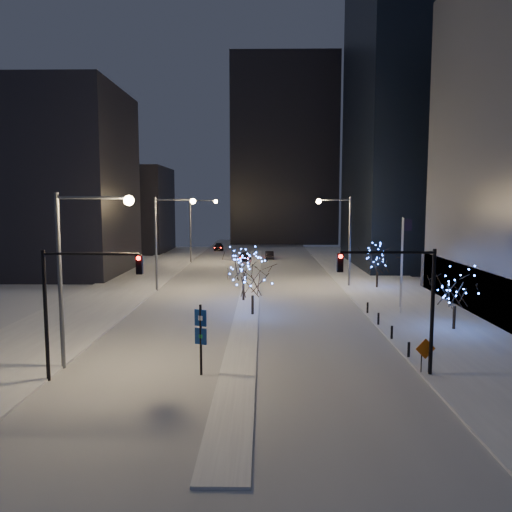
{
  "coord_description": "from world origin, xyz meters",
  "views": [
    {
      "loc": [
        1.42,
        -25.45,
        9.47
      ],
      "look_at": [
        0.78,
        15.73,
        5.0
      ],
      "focal_mm": 35.0,
      "sensor_mm": 36.0,
      "label": 1
    }
  ],
  "objects_px": {
    "holiday_tree_median_near": "(253,278)",
    "wayfinding_sign": "(201,332)",
    "street_lamp_w_near": "(78,256)",
    "street_lamp_w_far": "(197,221)",
    "car_near": "(245,257)",
    "construction_sign": "(425,352)",
    "holiday_tree_plaza_near": "(455,289)",
    "holiday_tree_plaza_far": "(378,260)",
    "traffic_signal_west": "(74,293)",
    "street_lamp_east": "(342,229)",
    "holiday_tree_median_far": "(243,265)",
    "car_far": "(219,247)",
    "car_mid": "(269,255)",
    "street_lamp_w_mid": "(166,230)",
    "traffic_signal_east": "(404,290)"
  },
  "relations": [
    {
      "from": "traffic_signal_west",
      "to": "holiday_tree_median_far",
      "type": "height_order",
      "value": "traffic_signal_west"
    },
    {
      "from": "car_far",
      "to": "car_near",
      "type": "bearing_deg",
      "value": -76.34
    },
    {
      "from": "car_far",
      "to": "holiday_tree_plaza_far",
      "type": "height_order",
      "value": "holiday_tree_plaza_far"
    },
    {
      "from": "street_lamp_w_near",
      "to": "wayfinding_sign",
      "type": "xyz_separation_m",
      "value": [
        6.94,
        -1.0,
        -4.08
      ]
    },
    {
      "from": "traffic_signal_east",
      "to": "car_near",
      "type": "xyz_separation_m",
      "value": [
        -10.6,
        53.41,
        -4.05
      ]
    },
    {
      "from": "holiday_tree_median_near",
      "to": "wayfinding_sign",
      "type": "relative_size",
      "value": 1.21
    },
    {
      "from": "street_lamp_w_mid",
      "to": "wayfinding_sign",
      "type": "relative_size",
      "value": 2.53
    },
    {
      "from": "traffic_signal_east",
      "to": "car_near",
      "type": "bearing_deg",
      "value": 101.23
    },
    {
      "from": "holiday_tree_median_near",
      "to": "street_lamp_w_mid",
      "type": "bearing_deg",
      "value": 129.12
    },
    {
      "from": "street_lamp_w_mid",
      "to": "holiday_tree_plaza_near",
      "type": "distance_m",
      "value": 29.5
    },
    {
      "from": "car_near",
      "to": "holiday_tree_median_near",
      "type": "height_order",
      "value": "holiday_tree_median_near"
    },
    {
      "from": "car_mid",
      "to": "car_near",
      "type": "bearing_deg",
      "value": 37.25
    },
    {
      "from": "car_near",
      "to": "construction_sign",
      "type": "distance_m",
      "value": 54.47
    },
    {
      "from": "street_lamp_w_near",
      "to": "car_near",
      "type": "bearing_deg",
      "value": 82.1
    },
    {
      "from": "street_lamp_w_far",
      "to": "holiday_tree_median_near",
      "type": "distance_m",
      "value": 37.95
    },
    {
      "from": "street_lamp_w_near",
      "to": "holiday_tree_median_near",
      "type": "relative_size",
      "value": 2.1
    },
    {
      "from": "car_mid",
      "to": "street_lamp_east",
      "type": "bearing_deg",
      "value": 105.16
    },
    {
      "from": "street_lamp_w_far",
      "to": "holiday_tree_plaza_near",
      "type": "bearing_deg",
      "value": -59.36
    },
    {
      "from": "holiday_tree_median_near",
      "to": "holiday_tree_plaza_near",
      "type": "bearing_deg",
      "value": -17.13
    },
    {
      "from": "street_lamp_w_mid",
      "to": "car_mid",
      "type": "xyz_separation_m",
      "value": [
        11.33,
        30.54,
        -5.84
      ]
    },
    {
      "from": "holiday_tree_plaza_near",
      "to": "wayfinding_sign",
      "type": "distance_m",
      "value": 20.04
    },
    {
      "from": "street_lamp_east",
      "to": "wayfinding_sign",
      "type": "distance_m",
      "value": 31.67
    },
    {
      "from": "car_far",
      "to": "wayfinding_sign",
      "type": "height_order",
      "value": "wayfinding_sign"
    },
    {
      "from": "street_lamp_w_far",
      "to": "holiday_tree_median_near",
      "type": "height_order",
      "value": "street_lamp_w_far"
    },
    {
      "from": "street_lamp_w_near",
      "to": "traffic_signal_west",
      "type": "distance_m",
      "value": 2.7
    },
    {
      "from": "holiday_tree_plaza_near",
      "to": "holiday_tree_plaza_far",
      "type": "distance_m",
      "value": 18.13
    },
    {
      "from": "car_far",
      "to": "wayfinding_sign",
      "type": "xyz_separation_m",
      "value": [
        5.45,
        -71.19,
        1.76
      ]
    },
    {
      "from": "street_lamp_w_near",
      "to": "traffic_signal_west",
      "type": "bearing_deg",
      "value": -76.04
    },
    {
      "from": "wayfinding_sign",
      "to": "construction_sign",
      "type": "bearing_deg",
      "value": 23.51
    },
    {
      "from": "street_lamp_w_near",
      "to": "wayfinding_sign",
      "type": "bearing_deg",
      "value": -8.2
    },
    {
      "from": "street_lamp_w_far",
      "to": "wayfinding_sign",
      "type": "xyz_separation_m",
      "value": [
        6.94,
        -51.0,
        -4.08
      ]
    },
    {
      "from": "holiday_tree_plaza_near",
      "to": "holiday_tree_plaza_far",
      "type": "bearing_deg",
      "value": 95.05
    },
    {
      "from": "street_lamp_east",
      "to": "holiday_tree_median_far",
      "type": "bearing_deg",
      "value": -140.91
    },
    {
      "from": "car_far",
      "to": "construction_sign",
      "type": "xyz_separation_m",
      "value": [
        17.75,
        -70.92,
        0.63
      ]
    },
    {
      "from": "street_lamp_east",
      "to": "holiday_tree_median_far",
      "type": "xyz_separation_m",
      "value": [
        -10.58,
        -8.6,
        -2.94
      ]
    },
    {
      "from": "car_near",
      "to": "holiday_tree_plaza_far",
      "type": "relative_size",
      "value": 0.88
    },
    {
      "from": "street_lamp_w_mid",
      "to": "traffic_signal_west",
      "type": "bearing_deg",
      "value": -88.94
    },
    {
      "from": "car_mid",
      "to": "wayfinding_sign",
      "type": "xyz_separation_m",
      "value": [
        -4.39,
        -56.54,
        1.77
      ]
    },
    {
      "from": "street_lamp_w_near",
      "to": "car_near",
      "type": "xyz_separation_m",
      "value": [
        7.28,
        52.41,
        -5.79
      ]
    },
    {
      "from": "street_lamp_w_near",
      "to": "holiday_tree_plaza_near",
      "type": "height_order",
      "value": "street_lamp_w_near"
    },
    {
      "from": "car_mid",
      "to": "holiday_tree_median_far",
      "type": "xyz_separation_m",
      "value": [
        -2.89,
        -36.13,
        2.85
      ]
    },
    {
      "from": "traffic_signal_east",
      "to": "car_far",
      "type": "bearing_deg",
      "value": 102.96
    },
    {
      "from": "street_lamp_w_near",
      "to": "holiday_tree_median_far",
      "type": "bearing_deg",
      "value": 66.5
    },
    {
      "from": "street_lamp_w_near",
      "to": "street_lamp_east",
      "type": "bearing_deg",
      "value": 55.81
    },
    {
      "from": "street_lamp_w_mid",
      "to": "holiday_tree_plaza_near",
      "type": "relative_size",
      "value": 2.2
    },
    {
      "from": "traffic_signal_east",
      "to": "construction_sign",
      "type": "xyz_separation_m",
      "value": [
        1.36,
        0.27,
        -3.47
      ]
    },
    {
      "from": "street_lamp_east",
      "to": "car_mid",
      "type": "height_order",
      "value": "street_lamp_east"
    },
    {
      "from": "car_mid",
      "to": "construction_sign",
      "type": "xyz_separation_m",
      "value": [
        7.91,
        -56.27,
        0.64
      ]
    },
    {
      "from": "street_lamp_east",
      "to": "traffic_signal_east",
      "type": "height_order",
      "value": "street_lamp_east"
    },
    {
      "from": "street_lamp_east",
      "to": "street_lamp_w_far",
      "type": "bearing_deg",
      "value": 130.85
    }
  ]
}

